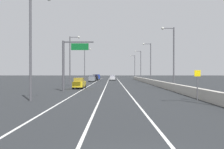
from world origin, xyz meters
name	(u,v)px	position (x,y,z in m)	size (l,w,h in m)	color
ground_plane	(116,82)	(0.00, 64.00, 0.00)	(320.00, 320.00, 0.00)	#26282B
lane_stripe_left	(93,84)	(-5.50, 55.00, 0.00)	(0.16, 130.00, 0.00)	silver
lane_stripe_center	(108,84)	(-2.00, 55.00, 0.00)	(0.16, 130.00, 0.00)	silver
lane_stripe_right	(122,84)	(1.50, 55.00, 0.00)	(0.16, 130.00, 0.00)	silver
jersey_barrier_right	(164,85)	(8.48, 40.00, 0.55)	(0.60, 120.00, 1.10)	#B2ADA3
overhead_sign_gantry	(69,59)	(-7.26, 31.29, 4.73)	(4.68, 0.36, 7.50)	#47474C
speed_advisory_sign	(199,83)	(7.58, 18.00, 1.76)	(0.60, 0.11, 3.00)	#4C4C51
lamp_post_right_second	(173,54)	(9.02, 34.73, 5.82)	(2.14, 0.44, 10.14)	#4C4C51
lamp_post_right_third	(151,60)	(8.71, 57.68, 5.82)	(2.14, 0.44, 10.14)	#4C4C51
lamp_post_right_fourth	(141,63)	(8.78, 80.62, 5.82)	(2.14, 0.44, 10.14)	#4C4C51
lamp_post_right_fifth	(135,65)	(8.76, 103.56, 5.82)	(2.14, 0.44, 10.14)	#4C4C51
lamp_post_left_near	(34,41)	(-8.37, 17.79, 5.82)	(2.14, 0.44, 10.14)	#4C4C51
lamp_post_left_mid	(72,57)	(-9.05, 45.32, 5.82)	(2.14, 0.44, 10.14)	#4C4C51
lamp_post_left_far	(87,63)	(-8.98, 72.85, 5.82)	(2.14, 0.44, 10.14)	#4C4C51
car_silver_0	(114,78)	(-0.54, 82.50, 0.95)	(1.97, 4.81, 1.90)	#B7B7BC
car_yellow_1	(80,83)	(-6.34, 36.95, 0.93)	(1.87, 4.52, 1.86)	gold
car_gray_2	(93,78)	(-6.61, 69.13, 0.98)	(1.84, 4.47, 1.97)	slate
car_blue_3	(99,77)	(-6.35, 93.66, 1.00)	(1.94, 4.69, 2.00)	#1E389E
car_black_4	(97,78)	(-6.29, 79.42, 1.02)	(1.82, 4.26, 2.05)	black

